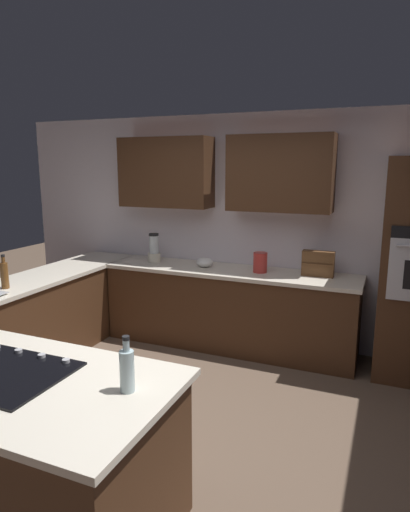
{
  "coord_description": "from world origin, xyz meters",
  "views": [
    {
      "loc": [
        -1.51,
        2.78,
        2.03
      ],
      "look_at": [
        0.15,
        -1.15,
        1.16
      ],
      "focal_mm": 31.14,
      "sensor_mm": 36.0,
      "label": 1
    }
  ],
  "objects_px": {
    "blender": "(154,250)",
    "cooktop": "(0,372)",
    "mixing_bowl": "(205,262)",
    "spice_rack": "(318,264)",
    "second_bottle": "(127,369)",
    "kettle": "(260,262)",
    "dish_soap_bottle": "(5,275)"
  },
  "relations": [
    {
      "from": "blender",
      "to": "kettle",
      "type": "height_order",
      "value": "blender"
    },
    {
      "from": "cooktop",
      "to": "mixing_bowl",
      "type": "height_order",
      "value": "mixing_bowl"
    },
    {
      "from": "cooktop",
      "to": "spice_rack",
      "type": "relative_size",
      "value": 2.33
    },
    {
      "from": "mixing_bowl",
      "to": "kettle",
      "type": "relative_size",
      "value": 0.89
    },
    {
      "from": "kettle",
      "to": "second_bottle",
      "type": "distance_m",
      "value": 2.76
    },
    {
      "from": "blender",
      "to": "dish_soap_bottle",
      "type": "relative_size",
      "value": 1.07
    },
    {
      "from": "mixing_bowl",
      "to": "cooktop",
      "type": "bearing_deg",
      "value": 89.43
    },
    {
      "from": "cooktop",
      "to": "kettle",
      "type": "distance_m",
      "value": 2.94
    },
    {
      "from": "dish_soap_bottle",
      "to": "second_bottle",
      "type": "bearing_deg",
      "value": 150.24
    },
    {
      "from": "second_bottle",
      "to": "cooktop",
      "type": "bearing_deg",
      "value": 7.58
    },
    {
      "from": "mixing_bowl",
      "to": "dish_soap_bottle",
      "type": "xyz_separation_m",
      "value": [
        1.37,
        1.55,
        0.08
      ]
    },
    {
      "from": "kettle",
      "to": "second_bottle",
      "type": "relative_size",
      "value": 0.72
    },
    {
      "from": "mixing_bowl",
      "to": "spice_rack",
      "type": "xyz_separation_m",
      "value": [
        -1.25,
        -0.06,
        0.08
      ]
    },
    {
      "from": "kettle",
      "to": "second_bottle",
      "type": "bearing_deg",
      "value": 91.81
    },
    {
      "from": "kettle",
      "to": "blender",
      "type": "bearing_deg",
      "value": -0.0
    },
    {
      "from": "blender",
      "to": "dish_soap_bottle",
      "type": "bearing_deg",
      "value": 65.09
    },
    {
      "from": "cooktop",
      "to": "mixing_bowl",
      "type": "xyz_separation_m",
      "value": [
        -0.03,
        -2.86,
        0.05
      ]
    },
    {
      "from": "kettle",
      "to": "second_bottle",
      "type": "xyz_separation_m",
      "value": [
        -0.09,
        2.75,
        0.01
      ]
    },
    {
      "from": "cooktop",
      "to": "kettle",
      "type": "height_order",
      "value": "kettle"
    },
    {
      "from": "dish_soap_bottle",
      "to": "spice_rack",
      "type": "bearing_deg",
      "value": -148.39
    },
    {
      "from": "kettle",
      "to": "spice_rack",
      "type": "bearing_deg",
      "value": -174.06
    },
    {
      "from": "second_bottle",
      "to": "spice_rack",
      "type": "bearing_deg",
      "value": -100.32
    },
    {
      "from": "spice_rack",
      "to": "second_bottle",
      "type": "xyz_separation_m",
      "value": [
        0.51,
        2.82,
        -0.01
      ]
    },
    {
      "from": "cooktop",
      "to": "blender",
      "type": "xyz_separation_m",
      "value": [
        0.62,
        -2.86,
        0.14
      ]
    },
    {
      "from": "mixing_bowl",
      "to": "dish_soap_bottle",
      "type": "bearing_deg",
      "value": 48.53
    },
    {
      "from": "blender",
      "to": "dish_soap_bottle",
      "type": "distance_m",
      "value": 1.71
    },
    {
      "from": "cooktop",
      "to": "mixing_bowl",
      "type": "relative_size",
      "value": 3.96
    },
    {
      "from": "blender",
      "to": "cooktop",
      "type": "bearing_deg",
      "value": 102.28
    },
    {
      "from": "mixing_bowl",
      "to": "dish_soap_bottle",
      "type": "height_order",
      "value": "dish_soap_bottle"
    },
    {
      "from": "dish_soap_bottle",
      "to": "second_bottle",
      "type": "height_order",
      "value": "dish_soap_bottle"
    },
    {
      "from": "cooktop",
      "to": "mixing_bowl",
      "type": "distance_m",
      "value": 2.86
    },
    {
      "from": "blender",
      "to": "second_bottle",
      "type": "xyz_separation_m",
      "value": [
        -1.39,
        2.75,
        -0.03
      ]
    }
  ]
}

